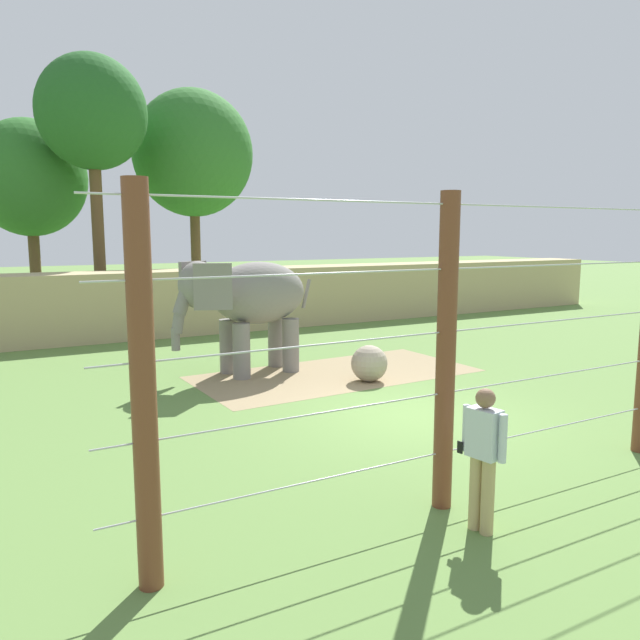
{
  "coord_description": "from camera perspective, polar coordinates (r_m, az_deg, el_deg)",
  "views": [
    {
      "loc": [
        -6.81,
        -8.76,
        3.37
      ],
      "look_at": [
        -0.18,
        3.23,
        1.4
      ],
      "focal_mm": 33.94,
      "sensor_mm": 36.0,
      "label": 1
    }
  ],
  "objects": [
    {
      "name": "cable_fence",
      "position": [
        8.86,
        21.69,
        -1.7
      ],
      "size": [
        12.23,
        0.24,
        3.86
      ],
      "color": "brown",
      "rests_on": "ground"
    },
    {
      "name": "enrichment_ball",
      "position": [
        13.9,
        4.67,
        -4.1
      ],
      "size": [
        0.84,
        0.84,
        0.84
      ],
      "primitive_type": "sphere",
      "color": "gray",
      "rests_on": "ground"
    },
    {
      "name": "zookeeper",
      "position": [
        7.17,
        15.14,
        -12.03
      ],
      "size": [
        0.28,
        0.58,
        1.67
      ],
      "color": "tan",
      "rests_on": "ground"
    },
    {
      "name": "tree_behind_wall",
      "position": [
        27.54,
        -25.7,
        11.93
      ],
      "size": [
        4.44,
        4.44,
        7.91
      ],
      "color": "brown",
      "rests_on": "ground"
    },
    {
      "name": "tree_left_of_centre",
      "position": [
        24.89,
        -20.69,
        17.66
      ],
      "size": [
        3.96,
        3.96,
        9.85
      ],
      "color": "brown",
      "rests_on": "ground"
    },
    {
      "name": "dirt_patch",
      "position": [
        14.67,
        1.53,
        -5.08
      ],
      "size": [
        6.86,
        3.51,
        0.01
      ],
      "primitive_type": "cube",
      "rotation": [
        0.0,
        0.0,
        0.04
      ],
      "color": "#937F5B",
      "rests_on": "ground"
    },
    {
      "name": "elephant",
      "position": [
        14.51,
        -6.78,
        2.0
      ],
      "size": [
        3.71,
        1.63,
        2.75
      ],
      "color": "gray",
      "rests_on": "ground"
    },
    {
      "name": "embankment_wall",
      "position": [
        21.35,
        -10.17,
        1.87
      ],
      "size": [
        36.0,
        1.8,
        2.14
      ],
      "primitive_type": "cube",
      "color": "tan",
      "rests_on": "ground"
    },
    {
      "name": "tree_far_left",
      "position": [
        28.26,
        -11.88,
        15.06
      ],
      "size": [
        5.26,
        5.26,
        9.63
      ],
      "color": "brown",
      "rests_on": "ground"
    },
    {
      "name": "ground_plane",
      "position": [
        11.59,
        8.65,
        -8.81
      ],
      "size": [
        120.0,
        120.0,
        0.0
      ],
      "primitive_type": "plane",
      "color": "#5B7F3D"
    }
  ]
}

